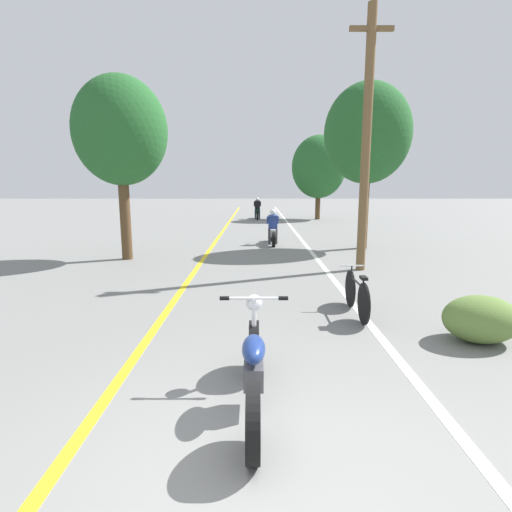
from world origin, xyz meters
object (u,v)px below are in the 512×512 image
at_px(utility_pole, 365,140).
at_px(motorcycle_rider_lead, 271,231).
at_px(motorcycle_foreground, 252,367).
at_px(roadside_tree_right_near, 366,134).
at_px(roadside_tree_right_far, 317,167).
at_px(motorcycle_rider_far, 256,211).
at_px(bicycle_parked, 355,294).
at_px(roadside_tree_left, 119,132).

bearing_deg(utility_pole, motorcycle_rider_lead, 115.10).
distance_m(motorcycle_foreground, motorcycle_rider_lead, 11.56).
bearing_deg(roadside_tree_right_near, motorcycle_rider_lead, 162.10).
xyz_separation_m(motorcycle_foreground, motorcycle_rider_lead, (0.68, 11.54, 0.07)).
bearing_deg(motorcycle_rider_lead, utility_pole, -64.90).
xyz_separation_m(roadside_tree_right_far, motorcycle_rider_far, (-3.96, 0.21, -2.84)).
distance_m(roadside_tree_right_far, motorcycle_foreground, 23.01).
relative_size(roadside_tree_right_near, roadside_tree_right_far, 1.07).
distance_m(roadside_tree_right_far, bicycle_parked, 19.82).
bearing_deg(utility_pole, roadside_tree_right_near, 74.54).
relative_size(motorcycle_foreground, motorcycle_rider_lead, 1.10).
bearing_deg(roadside_tree_left, bicycle_parked, -42.80).
xyz_separation_m(utility_pole, motorcycle_rider_far, (-2.77, 15.84, -2.91)).
bearing_deg(motorcycle_rider_far, utility_pole, -80.08).
xyz_separation_m(motorcycle_foreground, bicycle_parked, (1.82, 3.00, -0.06)).
height_order(roadside_tree_right_near, roadside_tree_left, roadside_tree_right_near).
relative_size(utility_pole, motorcycle_foreground, 3.03).
height_order(motorcycle_foreground, motorcycle_rider_lead, motorcycle_rider_lead).
distance_m(roadside_tree_left, motorcycle_rider_lead, 6.54).
xyz_separation_m(roadside_tree_right_near, roadside_tree_left, (-7.89, -2.11, -0.19)).
distance_m(utility_pole, bicycle_parked, 5.01).
bearing_deg(motorcycle_foreground, roadside_tree_left, 115.47).
height_order(roadside_tree_right_near, motorcycle_foreground, roadside_tree_right_near).
height_order(roadside_tree_right_far, bicycle_parked, roadside_tree_right_far).
bearing_deg(roadside_tree_right_near, motorcycle_rider_far, 107.28).
bearing_deg(motorcycle_foreground, motorcycle_rider_far, 89.71).
height_order(roadside_tree_right_near, roadside_tree_right_far, roadside_tree_right_near).
bearing_deg(roadside_tree_right_near, bicycle_parked, -105.50).
relative_size(motorcycle_rider_far, bicycle_parked, 1.24).
bearing_deg(roadside_tree_left, roadside_tree_right_near, 14.97).
bearing_deg(roadside_tree_left, utility_pole, -12.77).
xyz_separation_m(roadside_tree_right_far, motorcycle_foreground, (-4.08, -22.46, -2.93)).
relative_size(roadside_tree_right_far, roadside_tree_left, 0.99).
bearing_deg(roadside_tree_right_far, roadside_tree_left, -119.84).
xyz_separation_m(roadside_tree_right_near, motorcycle_rider_lead, (-3.22, 1.04, -3.50)).
bearing_deg(roadside_tree_right_far, bicycle_parked, -96.62).
relative_size(motorcycle_foreground, bicycle_parked, 1.32).
relative_size(roadside_tree_right_far, bicycle_parked, 3.22).
bearing_deg(roadside_tree_right_near, roadside_tree_left, -165.03).
bearing_deg(motorcycle_rider_lead, roadside_tree_left, -145.99).
bearing_deg(bicycle_parked, roadside_tree_right_near, 74.50).
distance_m(utility_pole, motorcycle_rider_far, 16.34).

